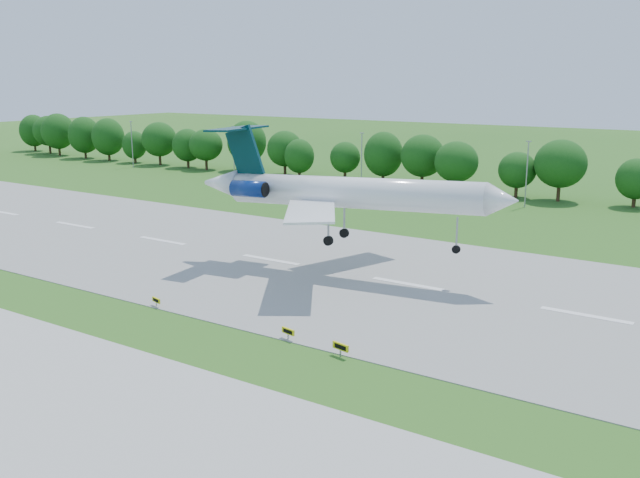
# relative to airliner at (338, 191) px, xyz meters

# --- Properties ---
(ground) EXTENTS (600.00, 600.00, 0.00)m
(ground) POSITION_rel_airliner_xyz_m (-10.50, -24.72, -10.18)
(ground) COLOR #235717
(ground) RESTS_ON ground
(runway) EXTENTS (400.00, 45.00, 0.08)m
(runway) POSITION_rel_airliner_xyz_m (-10.50, 0.28, -10.14)
(runway) COLOR gray
(runway) RESTS_ON ground
(tree_line) EXTENTS (288.40, 8.40, 10.40)m
(tree_line) POSITION_rel_airliner_xyz_m (-10.50, 67.28, -3.99)
(tree_line) COLOR #382314
(tree_line) RESTS_ON ground
(light_poles) EXTENTS (175.90, 0.25, 12.19)m
(light_poles) POSITION_rel_airliner_xyz_m (-13.00, 57.28, -3.84)
(light_poles) COLOR gray
(light_poles) RESTS_ON ground
(airliner) EXTENTS (40.42, 29.22, 13.75)m
(airliner) POSITION_rel_airliner_xyz_m (0.00, 0.00, 0.00)
(airliner) COLOR white
(airliner) RESTS_ON ground
(taxi_sign_left) EXTENTS (1.41, 0.49, 0.99)m
(taxi_sign_left) POSITION_rel_airliner_xyz_m (-8.53, -21.74, -9.45)
(taxi_sign_left) COLOR gray
(taxi_sign_left) RESTS_ON ground
(taxi_sign_centre) EXTENTS (1.76, 0.55, 1.23)m
(taxi_sign_centre) POSITION_rel_airliner_xyz_m (14.70, -22.50, -9.27)
(taxi_sign_centre) COLOR gray
(taxi_sign_centre) RESTS_ON ground
(taxi_sign_right) EXTENTS (1.58, 0.50, 1.11)m
(taxi_sign_right) POSITION_rel_airliner_xyz_m (8.57, -21.76, -9.36)
(taxi_sign_right) COLOR gray
(taxi_sign_right) RESTS_ON ground
(service_vehicle_a) EXTENTS (3.99, 2.46, 1.24)m
(service_vehicle_a) POSITION_rel_airliner_xyz_m (-42.13, 52.16, -9.56)
(service_vehicle_a) COLOR silver
(service_vehicle_a) RESTS_ON ground
(service_vehicle_b) EXTENTS (4.08, 1.80, 1.37)m
(service_vehicle_b) POSITION_rel_airliner_xyz_m (-18.18, 59.87, -9.50)
(service_vehicle_b) COLOR silver
(service_vehicle_b) RESTS_ON ground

